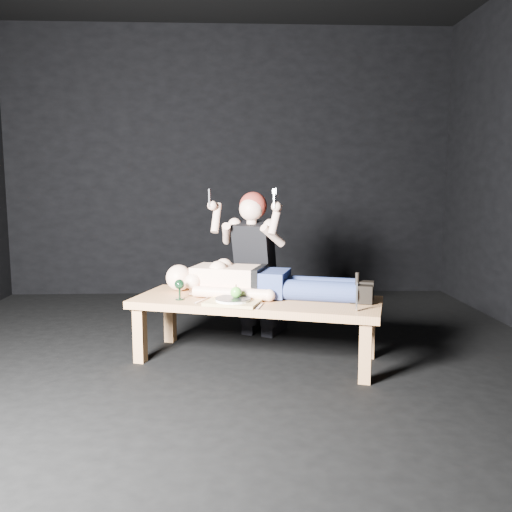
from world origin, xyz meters
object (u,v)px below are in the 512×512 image
(table, at_px, (256,329))
(carving_knife, at_px, (357,292))
(serving_tray, at_px, (233,302))
(goblet, at_px, (180,290))
(lying_man, at_px, (267,279))
(kneeling_woman, at_px, (258,263))

(table, height_order, carving_knife, carving_knife)
(carving_knife, bearing_deg, serving_tray, -179.63)
(serving_tray, xyz_separation_m, goblet, (-0.37, 0.15, 0.06))
(serving_tray, bearing_deg, lying_man, 45.65)
(kneeling_woman, distance_m, serving_tray, 0.81)
(table, distance_m, carving_knife, 0.82)
(table, xyz_separation_m, serving_tray, (-0.17, -0.16, 0.24))
(lying_man, height_order, kneeling_woman, kneeling_woman)
(kneeling_woman, relative_size, goblet, 8.46)
(goblet, bearing_deg, kneeling_woman, 46.79)
(table, bearing_deg, goblet, -161.73)
(lying_man, relative_size, goblet, 11.50)
(table, xyz_separation_m, kneeling_woman, (0.04, 0.61, 0.39))
(serving_tray, height_order, carving_knife, carving_knife)
(lying_man, bearing_deg, goblet, -153.35)
(table, xyz_separation_m, goblet, (-0.54, -0.01, 0.30))
(table, xyz_separation_m, lying_man, (0.08, 0.09, 0.35))
(lying_man, relative_size, kneeling_woman, 1.36)
(goblet, relative_size, carving_knife, 0.58)
(table, bearing_deg, serving_tray, -118.52)
(serving_tray, bearing_deg, carving_knife, -16.99)
(serving_tray, bearing_deg, kneeling_woman, 75.11)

